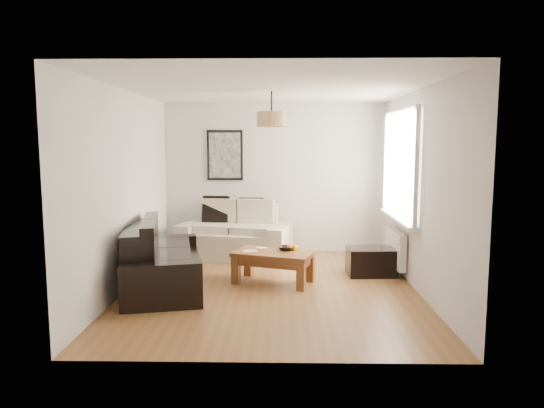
{
  "coord_description": "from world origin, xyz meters",
  "views": [
    {
      "loc": [
        0.14,
        -6.39,
        1.92
      ],
      "look_at": [
        0.0,
        0.6,
        1.05
      ],
      "focal_mm": 32.69,
      "sensor_mm": 36.0,
      "label": 1
    }
  ],
  "objects_px": {
    "ottoman": "(372,262)",
    "sofa_leather": "(163,257)",
    "coffee_table": "(273,267)",
    "loveseat_cream": "(235,231)"
  },
  "relations": [
    {
      "from": "loveseat_cream",
      "to": "ottoman",
      "type": "distance_m",
      "value": 2.38
    },
    {
      "from": "coffee_table",
      "to": "ottoman",
      "type": "distance_m",
      "value": 1.49
    },
    {
      "from": "ottoman",
      "to": "coffee_table",
      "type": "bearing_deg",
      "value": -163.34
    },
    {
      "from": "loveseat_cream",
      "to": "sofa_leather",
      "type": "distance_m",
      "value": 1.97
    },
    {
      "from": "loveseat_cream",
      "to": "sofa_leather",
      "type": "height_order",
      "value": "loveseat_cream"
    },
    {
      "from": "sofa_leather",
      "to": "coffee_table",
      "type": "distance_m",
      "value": 1.5
    },
    {
      "from": "sofa_leather",
      "to": "ottoman",
      "type": "xyz_separation_m",
      "value": [
        2.88,
        0.7,
        -0.22
      ]
    },
    {
      "from": "ottoman",
      "to": "sofa_leather",
      "type": "bearing_deg",
      "value": -166.26
    },
    {
      "from": "sofa_leather",
      "to": "ottoman",
      "type": "height_order",
      "value": "sofa_leather"
    },
    {
      "from": "sofa_leather",
      "to": "ottoman",
      "type": "relative_size",
      "value": 2.78
    }
  ]
}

